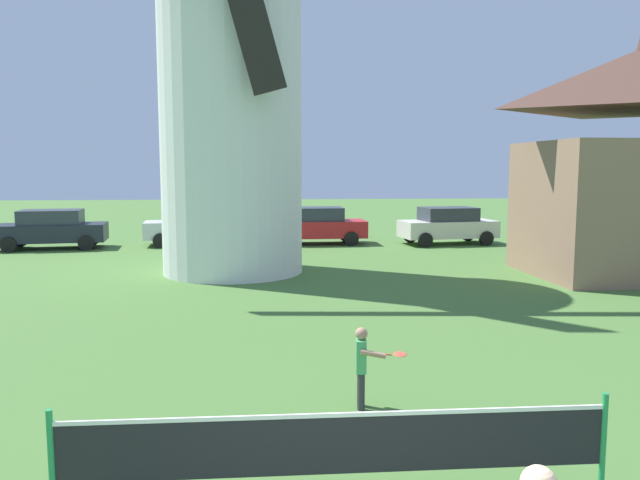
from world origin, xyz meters
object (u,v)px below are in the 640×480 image
Objects in this scene: windmill at (230,54)px; player_far at (363,363)px; parked_car_cream at (448,225)px; parked_car_silver at (198,226)px; chapel at (636,166)px; tennis_net at (337,445)px; parked_car_black at (52,229)px; parked_car_red at (313,225)px.

player_far is (2.40, -11.21, -5.97)m from windmill.
parked_car_cream is at bearing 70.50° from player_far.
chapel reaches higher than parked_car_silver.
parked_car_silver is at bearing 99.99° from tennis_net.
parked_car_cream reaches higher than tennis_net.
tennis_net is 16.21m from chapel.
parked_car_silver is at bearing 148.41° from chapel.
windmill is 12.56m from chapel.
player_far is (0.63, 2.55, -0.05)m from tennis_net.
parked_car_black is 10.56m from parked_car_red.
windmill is 3.17× the size of parked_car_red.
parked_car_silver is 0.59× the size of chapel.
windmill is 11.36m from parked_car_black.
parked_car_cream is at bearing 112.95° from chapel.
tennis_net is 1.24× the size of parked_car_cream.
windmill is at bearing 173.00° from chapel.
windmill reaches higher than parked_car_red.
parked_car_red is 5.71m from parked_car_cream.
parked_car_black is at bearing 158.63° from chapel.
parked_car_silver is 1.08× the size of parked_car_cream.
parked_car_red is (1.19, 20.69, 0.13)m from tennis_net.
parked_car_black is at bearing 119.80° from player_far.
tennis_net is 1.16× the size of parked_car_red.
player_far is at bearing -109.50° from parked_car_cream.
parked_car_red is (10.53, 0.73, 0.00)m from parked_car_black.
tennis_net is at bearing -64.91° from parked_car_black.
parked_car_silver is (-1.90, 7.08, -5.79)m from windmill.
windmill is 3.14× the size of parked_car_silver.
parked_car_black is 5.74m from parked_car_silver.
parked_car_cream is (8.66, 6.47, -5.79)m from windmill.
parked_car_silver is (-4.30, 18.30, 0.18)m from player_far.
tennis_net is 2.63m from player_far.
tennis_net is at bearing -82.65° from windmill.
parked_car_red reaches higher than tennis_net.
chapel is at bearing -21.37° from parked_car_black.
parked_car_black is at bearing -176.02° from parked_car_red.
chapel is at bearing -67.05° from parked_car_cream.
player_far is at bearing -134.67° from chapel.
parked_car_cream is 0.55× the size of chapel.
chapel reaches higher than tennis_net.
chapel is at bearing -42.83° from parked_car_red.
parked_car_cream is (10.56, -0.62, -0.00)m from parked_car_silver.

